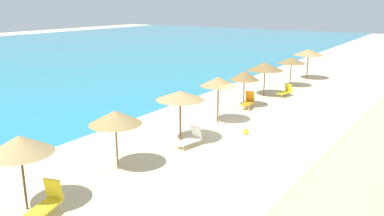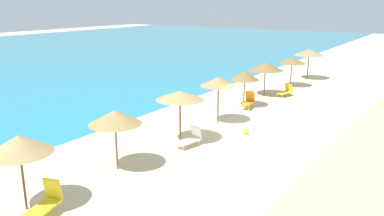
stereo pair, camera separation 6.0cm
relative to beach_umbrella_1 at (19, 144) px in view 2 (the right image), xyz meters
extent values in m
plane|color=beige|center=(12.10, -2.49, -2.38)|extent=(160.00, 160.00, 0.00)
cylinder|color=brown|center=(0.00, 0.00, -1.27)|extent=(0.08, 0.08, 2.23)
cone|color=tan|center=(0.00, 0.00, 0.01)|extent=(2.20, 2.20, 0.62)
cylinder|color=brown|center=(4.24, -0.23, -1.29)|extent=(0.08, 0.08, 2.18)
cone|color=#9E7F4C|center=(4.24, -0.23, -0.06)|extent=(2.23, 2.23, 0.58)
cylinder|color=brown|center=(8.52, -0.53, -1.19)|extent=(0.10, 0.10, 2.38)
cone|color=tan|center=(8.52, -0.53, 0.07)|extent=(2.43, 2.43, 0.45)
cylinder|color=brown|center=(12.47, -0.46, -1.19)|extent=(0.08, 0.08, 2.39)
cone|color=#9E7F4C|center=(12.47, -0.46, 0.12)|extent=(2.13, 2.13, 0.53)
cylinder|color=brown|center=(16.69, -0.09, -1.37)|extent=(0.08, 0.08, 2.02)
cone|color=olive|center=(16.69, -0.09, -0.20)|extent=(1.99, 1.99, 0.63)
cylinder|color=brown|center=(20.62, 0.11, -1.33)|extent=(0.07, 0.07, 2.10)
cone|color=olive|center=(20.62, 0.11, -0.12)|extent=(2.68, 2.68, 0.61)
cylinder|color=brown|center=(24.92, -0.42, -1.32)|extent=(0.08, 0.08, 2.13)
cone|color=olive|center=(24.92, -0.42, -0.15)|extent=(2.31, 2.31, 0.49)
cylinder|color=brown|center=(29.08, -0.54, -1.19)|extent=(0.10, 0.10, 2.37)
cone|color=#9E7F4C|center=(29.08, -0.54, 0.12)|extent=(2.69, 2.69, 0.56)
cube|color=white|center=(8.11, -1.26, -2.10)|extent=(1.41, 0.84, 0.07)
cube|color=white|center=(8.73, -1.36, -1.77)|extent=(0.33, 0.64, 0.65)
cylinder|color=silver|center=(7.60, -0.90, -2.26)|extent=(0.04, 0.04, 0.25)
cylinder|color=silver|center=(7.51, -1.41, -2.26)|extent=(0.04, 0.04, 0.25)
cylinder|color=silver|center=(8.71, -1.10, -2.26)|extent=(0.04, 0.04, 0.25)
cylinder|color=silver|center=(8.62, -1.61, -2.26)|extent=(0.04, 0.04, 0.25)
cube|color=yellow|center=(-0.06, -1.02, -2.01)|extent=(1.44, 1.00, 0.07)
cube|color=yellow|center=(0.52, -0.83, -1.61)|extent=(0.36, 0.65, 0.79)
cylinder|color=silver|center=(0.38, -0.59, -2.21)|extent=(0.04, 0.04, 0.34)
cylinder|color=silver|center=(0.55, -1.10, -2.21)|extent=(0.04, 0.04, 0.34)
cube|color=orange|center=(16.35, -0.54, -2.01)|extent=(1.31, 0.79, 0.07)
cube|color=orange|center=(16.92, -0.45, -1.65)|extent=(0.30, 0.63, 0.73)
cylinder|color=silver|center=(15.79, -0.37, -2.22)|extent=(0.04, 0.04, 0.33)
cylinder|color=silver|center=(15.87, -0.87, -2.22)|extent=(0.04, 0.04, 0.33)
cylinder|color=silver|center=(16.83, -0.21, -2.22)|extent=(0.04, 0.04, 0.33)
cylinder|color=silver|center=(16.91, -0.71, -2.22)|extent=(0.04, 0.04, 0.33)
cube|color=yellow|center=(21.06, -1.33, -2.08)|extent=(1.37, 0.95, 0.07)
cube|color=yellow|center=(21.62, -1.49, -1.77)|extent=(0.40, 0.67, 0.61)
cylinder|color=silver|center=(20.63, -0.92, -2.25)|extent=(0.04, 0.04, 0.27)
cylinder|color=silver|center=(20.48, -1.44, -2.25)|extent=(0.04, 0.04, 0.27)
cylinder|color=silver|center=(21.64, -1.22, -2.25)|extent=(0.04, 0.04, 0.27)
cylinder|color=silver|center=(21.49, -1.73, -2.25)|extent=(0.04, 0.04, 0.27)
sphere|color=yellow|center=(11.48, -2.79, -2.22)|extent=(0.32, 0.32, 0.32)
camera|label=1|loc=(-7.08, -11.52, 4.56)|focal=36.78mm
camera|label=2|loc=(-7.05, -11.57, 4.56)|focal=36.78mm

